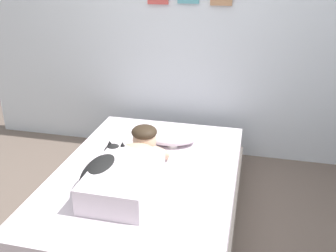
{
  "coord_description": "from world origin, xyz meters",
  "views": [
    {
      "loc": [
        0.62,
        -2.11,
        1.81
      ],
      "look_at": [
        0.01,
        0.49,
        0.63
      ],
      "focal_mm": 40.04,
      "sensor_mm": 36.0,
      "label": 1
    }
  ],
  "objects_px": {
    "bed": "(147,192)",
    "dog": "(104,171)",
    "coffee_cup": "(173,142)",
    "person_lying": "(130,168)",
    "pillow": "(167,136)",
    "cell_phone": "(125,190)"
  },
  "relations": [
    {
      "from": "bed",
      "to": "dog",
      "type": "bearing_deg",
      "value": -133.95
    },
    {
      "from": "person_lying",
      "to": "dog",
      "type": "bearing_deg",
      "value": -153.85
    },
    {
      "from": "pillow",
      "to": "coffee_cup",
      "type": "xyz_separation_m",
      "value": [
        0.07,
        -0.08,
        -0.02
      ]
    },
    {
      "from": "bed",
      "to": "cell_phone",
      "type": "height_order",
      "value": "cell_phone"
    },
    {
      "from": "coffee_cup",
      "to": "cell_phone",
      "type": "bearing_deg",
      "value": -103.65
    },
    {
      "from": "person_lying",
      "to": "coffee_cup",
      "type": "bearing_deg",
      "value": 73.48
    },
    {
      "from": "pillow",
      "to": "cell_phone",
      "type": "height_order",
      "value": "pillow"
    },
    {
      "from": "coffee_cup",
      "to": "cell_phone",
      "type": "distance_m",
      "value": 0.74
    },
    {
      "from": "coffee_cup",
      "to": "cell_phone",
      "type": "xyz_separation_m",
      "value": [
        -0.17,
        -0.72,
        -0.03
      ]
    },
    {
      "from": "dog",
      "to": "cell_phone",
      "type": "distance_m",
      "value": 0.2
    },
    {
      "from": "dog",
      "to": "coffee_cup",
      "type": "xyz_separation_m",
      "value": [
        0.34,
        0.67,
        -0.07
      ]
    },
    {
      "from": "person_lying",
      "to": "cell_phone",
      "type": "xyz_separation_m",
      "value": [
        0.0,
        -0.13,
        -0.1
      ]
    },
    {
      "from": "bed",
      "to": "coffee_cup",
      "type": "distance_m",
      "value": 0.5
    },
    {
      "from": "bed",
      "to": "pillow",
      "type": "xyz_separation_m",
      "value": [
        0.04,
        0.52,
        0.25
      ]
    },
    {
      "from": "cell_phone",
      "to": "bed",
      "type": "bearing_deg",
      "value": 76.83
    },
    {
      "from": "bed",
      "to": "pillow",
      "type": "distance_m",
      "value": 0.57
    },
    {
      "from": "pillow",
      "to": "coffee_cup",
      "type": "relative_size",
      "value": 4.16
    },
    {
      "from": "pillow",
      "to": "dog",
      "type": "bearing_deg",
      "value": -109.55
    },
    {
      "from": "dog",
      "to": "cell_phone",
      "type": "bearing_deg",
      "value": -16.25
    },
    {
      "from": "bed",
      "to": "person_lying",
      "type": "height_order",
      "value": "person_lying"
    },
    {
      "from": "bed",
      "to": "person_lying",
      "type": "distance_m",
      "value": 0.34
    },
    {
      "from": "person_lying",
      "to": "pillow",
      "type": "bearing_deg",
      "value": 81.07
    }
  ]
}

